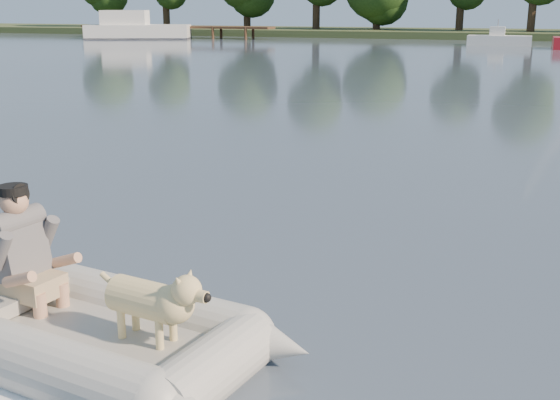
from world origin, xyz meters
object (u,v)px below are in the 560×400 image
(man, at_px, (20,245))
(dog, at_px, (146,305))
(cabin_cruiser, at_px, (138,25))
(motorboat, at_px, (500,33))
(dock, at_px, (175,32))
(dinghy, at_px, (78,282))

(man, xyz_separation_m, dog, (1.40, -0.27, -0.27))
(cabin_cruiser, relative_size, motorboat, 1.98)
(dock, height_order, cabin_cruiser, cabin_cruiser)
(dock, height_order, man, man)
(dock, xyz_separation_m, motorboat, (27.53, -3.26, 0.37))
(dinghy, height_order, man, man)
(dock, bearing_deg, cabin_cruiser, -125.52)
(motorboat, bearing_deg, dog, -90.98)
(man, height_order, motorboat, motorboat)
(dog, bearing_deg, man, -180.00)
(dog, distance_m, motorboat, 49.44)
(dock, xyz_separation_m, dinghy, (25.63, -52.61, 0.11))
(dinghy, bearing_deg, man, 175.76)
(cabin_cruiser, xyz_separation_m, motorboat, (29.58, -0.39, -0.31))
(dock, distance_m, dinghy, 58.52)
(man, relative_size, motorboat, 0.25)
(dog, relative_size, cabin_cruiser, 0.11)
(dog, relative_size, motorboat, 0.21)
(motorboat, bearing_deg, dock, 173.67)
(man, height_order, dog, man)
(dog, height_order, motorboat, motorboat)
(dinghy, relative_size, man, 4.33)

